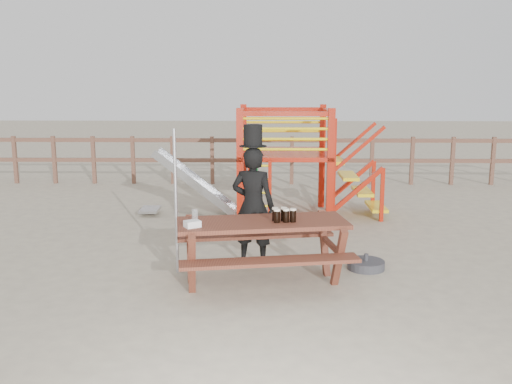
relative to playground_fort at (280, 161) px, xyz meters
name	(u,v)px	position (x,y,z in m)	size (l,w,h in m)	color
ground	(276,278)	(-0.12, -3.58, -1.07)	(60.00, 60.00, 0.00)	#B1A58A
back_fence	(272,155)	(-0.12, 3.42, -0.34)	(15.09, 0.09, 1.20)	brown
playground_fort	(280,161)	(0.00, 0.00, 0.00)	(4.71, 1.84, 2.10)	#AF1D0B
picnic_table	(262,244)	(-0.30, -3.77, -0.55)	(2.35, 1.81, 0.83)	brown
man_with_hat	(253,203)	(-0.44, -2.95, -0.19)	(0.69, 0.53, 1.98)	black
metal_pole	(176,202)	(-1.46, -3.37, -0.09)	(0.04, 0.04, 1.96)	#B2B2B7
parasol_base	(366,265)	(1.13, -3.17, -1.01)	(0.51, 0.51, 0.22)	#333338
paper_bag	(192,224)	(-1.15, -4.09, -0.21)	(0.18, 0.14, 0.08)	white
stout_pints	(283,215)	(-0.04, -3.80, -0.16)	(0.30, 0.19, 0.17)	black
empty_glasses	(195,216)	(-1.15, -3.80, -0.18)	(0.08, 0.08, 0.15)	silver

